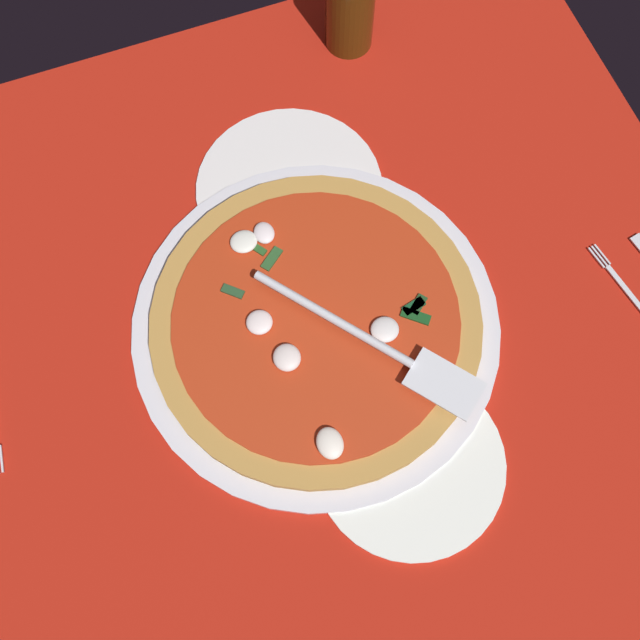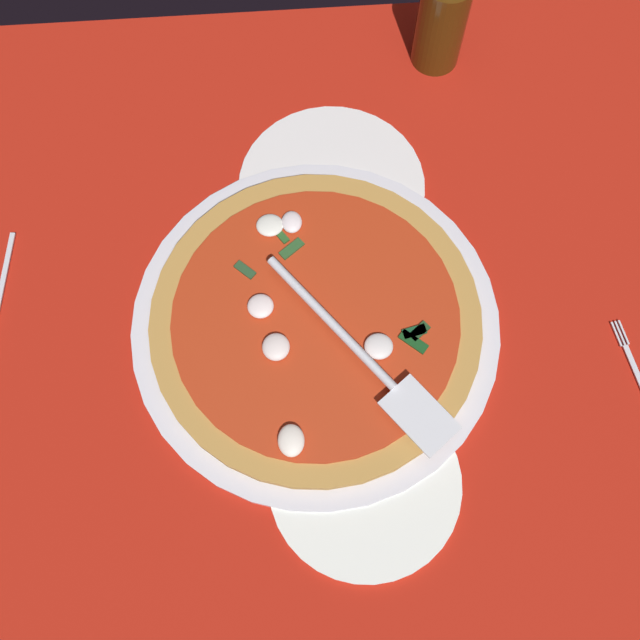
% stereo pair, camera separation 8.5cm
% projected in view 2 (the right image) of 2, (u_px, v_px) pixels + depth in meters
% --- Properties ---
extents(ground_plane, '(0.97, 0.97, 0.01)m').
position_uv_depth(ground_plane, '(317.00, 348.00, 0.86)').
color(ground_plane, '#B01C0F').
extents(pizza_pan, '(0.42, 0.42, 0.01)m').
position_uv_depth(pizza_pan, '(320.00, 325.00, 0.86)').
color(pizza_pan, silver).
rests_on(pizza_pan, ground_plane).
extents(dinner_plate_left, '(0.23, 0.23, 0.01)m').
position_uv_depth(dinner_plate_left, '(332.00, 186.00, 0.93)').
color(dinner_plate_left, white).
rests_on(dinner_plate_left, ground_plane).
extents(dinner_plate_right, '(0.21, 0.21, 0.01)m').
position_uv_depth(dinner_plate_right, '(365.00, 483.00, 0.80)').
color(dinner_plate_right, white).
rests_on(dinner_plate_right, ground_plane).
extents(pizza, '(0.37, 0.37, 0.03)m').
position_uv_depth(pizza, '(319.00, 321.00, 0.85)').
color(pizza, '#B7843D').
rests_on(pizza, pizza_pan).
extents(pizza_server, '(0.24, 0.19, 0.01)m').
position_uv_depth(pizza_server, '(362.00, 354.00, 0.81)').
color(pizza_server, silver).
rests_on(pizza_server, pizza).
extents(beer_bottle, '(0.06, 0.06, 0.23)m').
position_uv_depth(beer_bottle, '(444.00, 10.00, 0.92)').
color(beer_bottle, '#45280A').
rests_on(beer_bottle, ground_plane).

